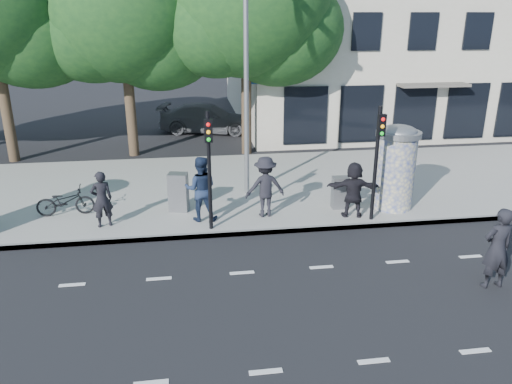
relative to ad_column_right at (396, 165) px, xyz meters
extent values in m
plane|color=black|center=(-5.20, -4.70, -1.54)|extent=(120.00, 120.00, 0.00)
cube|color=gray|center=(-5.20, 2.80, -1.46)|extent=(40.00, 8.00, 0.15)
cube|color=slate|center=(-5.20, -1.15, -1.46)|extent=(40.00, 0.10, 0.16)
cube|color=silver|center=(-5.20, -6.90, -1.53)|extent=(32.00, 0.12, 0.01)
cube|color=silver|center=(-5.20, -3.30, -1.53)|extent=(32.00, 0.12, 0.01)
cylinder|color=beige|center=(0.00, 0.00, -0.24)|extent=(1.20, 1.20, 2.30)
cylinder|color=slate|center=(0.00, 0.00, 0.99)|extent=(1.36, 1.36, 0.16)
ellipsoid|color=slate|center=(0.00, 0.00, 1.07)|extent=(1.10, 1.10, 0.38)
cylinder|color=black|center=(-5.80, -0.85, 0.31)|extent=(0.11, 0.11, 3.40)
cube|color=black|center=(-5.80, -1.03, 1.51)|extent=(0.22, 0.14, 0.62)
cylinder|color=black|center=(-1.00, -0.85, 0.31)|extent=(0.11, 0.11, 3.40)
cube|color=black|center=(-1.00, -1.03, 1.51)|extent=(0.22, 0.14, 0.62)
cylinder|color=slate|center=(-4.40, 2.00, 2.61)|extent=(0.16, 0.16, 8.00)
cylinder|color=#38281C|center=(-13.70, 7.80, 0.82)|extent=(0.44, 0.44, 4.73)
cylinder|color=#38281C|center=(-8.70, 8.00, 0.67)|extent=(0.44, 0.44, 4.41)
ellipsoid|color=#153B18|center=(-8.70, 8.00, 4.54)|extent=(6.80, 6.80, 5.78)
cylinder|color=#38281C|center=(-3.70, 7.60, 0.76)|extent=(0.44, 0.44, 4.59)
ellipsoid|color=#153B18|center=(-3.70, 7.60, 4.79)|extent=(7.00, 7.00, 5.95)
cube|color=#BCB59D|center=(6.80, 15.30, 4.46)|extent=(20.00, 15.00, 12.00)
cube|color=black|center=(6.80, 7.75, 0.06)|extent=(18.00, 0.10, 2.60)
cube|color=#59544C|center=(4.80, 7.40, 1.36)|extent=(3.20, 0.90, 0.12)
cube|color=#194C8C|center=(-2.70, 7.75, 1.66)|extent=(1.60, 0.06, 0.30)
imported|color=black|center=(-8.86, -0.24, -0.56)|extent=(0.71, 0.58, 1.66)
imported|color=#19253F|center=(-6.04, -0.16, -0.41)|extent=(1.02, 0.83, 1.95)
imported|color=black|center=(-4.12, -0.12, -0.46)|extent=(1.26, 0.80, 1.86)
imported|color=black|center=(-1.50, -0.54, -0.53)|extent=(1.66, 0.87, 1.71)
imported|color=black|center=(0.46, -4.75, -0.56)|extent=(0.74, 0.51, 1.95)
imported|color=black|center=(-10.12, 0.79, -0.94)|extent=(0.70, 1.74, 0.89)
cube|color=slate|center=(-6.71, 0.68, -0.78)|extent=(0.66, 0.54, 1.21)
cube|color=slate|center=(-1.68, 0.18, -0.88)|extent=(0.50, 0.37, 1.02)
imported|color=#505257|center=(-5.20, 12.02, -0.81)|extent=(3.18, 5.37, 1.46)
camera|label=1|loc=(-6.41, -14.02, 4.48)|focal=35.00mm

